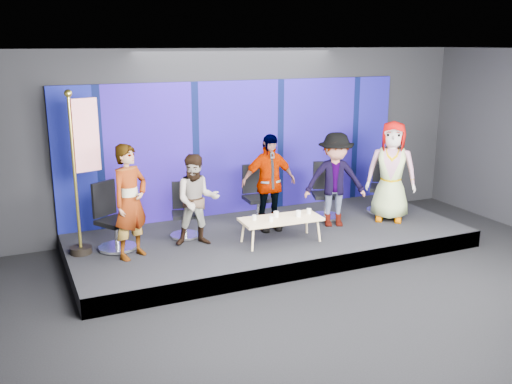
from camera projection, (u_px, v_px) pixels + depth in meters
ground at (345, 304)px, 8.11m from camera, size 10.00×10.00×0.00m
room_walls at (353, 134)px, 7.49m from camera, size 10.02×8.02×3.51m
riser at (270, 240)px, 10.28m from camera, size 7.00×3.00×0.30m
backdrop at (239, 148)px, 11.19m from camera, size 7.00×0.08×2.60m
chair_a at (114, 228)px, 9.31m from camera, size 0.87×0.87×1.12m
panelist_a at (130, 202)px, 8.84m from camera, size 0.79×0.72×1.82m
chair_b at (185, 219)px, 9.95m from camera, size 0.64×0.64×0.95m
panelist_b at (197, 200)px, 9.43m from camera, size 0.86×0.74×1.55m
chair_c at (257, 204)px, 10.75m from camera, size 0.64×0.64×1.08m
panelist_c at (269, 183)px, 10.17m from camera, size 1.05×0.47×1.75m
chair_d at (325, 200)px, 11.02m from camera, size 0.78×0.78×1.08m
panelist_d at (335, 180)px, 10.41m from camera, size 1.28×1.00×1.74m
chair_e at (384, 193)px, 11.37m from camera, size 0.93×0.93×1.17m
panelist_e at (391, 171)px, 10.74m from camera, size 1.10×1.04×1.90m
coffee_table at (281, 220)px, 9.65m from camera, size 1.40×0.64×0.42m
mug_a at (254, 218)px, 9.52m from camera, size 0.07×0.07×0.08m
mug_b at (271, 219)px, 9.43m from camera, size 0.08×0.08×0.09m
mug_c at (276, 214)px, 9.67m from camera, size 0.08×0.08×0.10m
mug_d at (298, 214)px, 9.70m from camera, size 0.09×0.09×0.11m
mug_e at (309, 211)px, 9.87m from camera, size 0.08×0.08×0.09m
flag_stand at (83, 168)px, 8.93m from camera, size 0.60×0.35×2.62m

